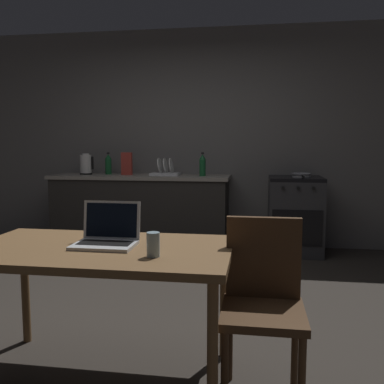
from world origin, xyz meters
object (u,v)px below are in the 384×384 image
bottle (203,165)px  frying_pan (301,175)px  stove_oven (295,215)px  electric_kettle (86,164)px  laptop (107,237)px  cereal_box (127,164)px  dish_rack (165,171)px  dining_table (100,260)px  chair (263,295)px  bottle_b (108,164)px  drinking_glass (153,245)px

bottle → frying_pan: (1.13, 0.02, -0.11)m
stove_oven → electric_kettle: bearing=179.9°
electric_kettle → laptop: bearing=-65.4°
cereal_box → laptop: bearing=-74.6°
cereal_box → dish_rack: cereal_box is taller
frying_pan → dining_table: bearing=-114.8°
electric_kettle → cereal_box: size_ratio=0.95×
chair → dish_rack: dish_rack is taller
dining_table → bottle_b: (-1.02, 2.96, 0.37)m
stove_oven → laptop: size_ratio=2.78×
bottle → stove_oven: bearing=2.5°
laptop → electric_kettle: electric_kettle is taller
dish_rack → stove_oven: bearing=-0.1°
chair → frying_pan: 2.92m
drinking_glass → chair: bearing=14.6°
dining_table → bottle_b: 3.15m
frying_pan → laptop: bearing=-114.7°
stove_oven → drinking_glass: size_ratio=7.54×
bottle → drinking_glass: size_ratio=2.35×
stove_oven → frying_pan: size_ratio=2.27×
bottle → frying_pan: bottle is taller
laptop → electric_kettle: 3.13m
stove_oven → drinking_glass: bearing=-107.1°
cereal_box → dish_rack: size_ratio=0.80×
electric_kettle → dish_rack: size_ratio=0.76×
dining_table → electric_kettle: (-1.28, 2.88, 0.36)m
dining_table → electric_kettle: electric_kettle is taller
bottle → frying_pan: 1.14m
drinking_glass → bottle_b: (-1.34, 3.11, 0.24)m
dining_table → chair: 0.86m
frying_pan → dish_rack: dish_rack is taller
bottle → dish_rack: size_ratio=0.82×
chair → bottle_b: size_ratio=3.27×
cereal_box → bottle_b: size_ratio=1.01×
dining_table → bottle: bearing=86.3°
electric_kettle → frying_pan: electric_kettle is taller
bottle → drinking_glass: bottle is taller
dining_table → laptop: bearing=56.7°
bottle → bottle_b: bottle is taller
drinking_glass → dish_rack: bearing=101.2°
laptop → bottle_b: 3.11m
chair → drinking_glass: 0.61m
chair → bottle: bottle is taller
bottle → electric_kettle: bearing=178.0°
stove_oven → frying_pan: frying_pan is taller
chair → bottle: (-0.67, 2.84, 0.51)m
bottle_b → dining_table: bearing=-71.0°
cereal_box → bottle_b: (-0.26, 0.06, -0.01)m
stove_oven → frying_pan: 0.47m
bottle_b → laptop: bearing=-70.3°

